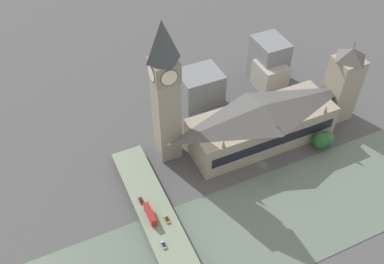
{
  "coord_description": "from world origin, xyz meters",
  "views": [
    {
      "loc": [
        -123.53,
        99.04,
        177.15
      ],
      "look_at": [
        22.32,
        32.29,
        18.47
      ],
      "focal_mm": 40.0,
      "sensor_mm": 36.0,
      "label": 1
    }
  ],
  "objects": [
    {
      "name": "clock_tower",
      "position": [
        30.08,
        43.19,
        44.13
      ],
      "size": [
        13.2,
        13.2,
        83.3
      ],
      "color": "gray",
      "rests_on": "ground_plane"
    },
    {
      "name": "double_decker_bus_lead",
      "position": [
        -9.71,
        68.7,
        7.71
      ],
      "size": [
        11.86,
        2.65,
        4.83
      ],
      "color": "red",
      "rests_on": "road_bridge"
    },
    {
      "name": "river_water",
      "position": [
        -33.16,
        0.0,
        0.15
      ],
      "size": [
        54.33,
        360.0,
        0.3
      ],
      "primitive_type": "cube",
      "color": "slate",
      "rests_on": "ground_plane"
    },
    {
      "name": "city_block_center",
      "position": [
        57.29,
        -39.2,
        8.99
      ],
      "size": [
        18.71,
        17.33,
        17.97
      ],
      "color": "#A39E93",
      "rests_on": "ground_plane"
    },
    {
      "name": "tree_embankment_mid",
      "position": [
        -2.19,
        -40.16,
        5.57
      ],
      "size": [
        7.9,
        7.9,
        9.53
      ],
      "color": "brown",
      "rests_on": "ground_plane"
    },
    {
      "name": "city_block_east",
      "position": [
        65.64,
        -42.51,
        14.77
      ],
      "size": [
        22.5,
        18.49,
        29.54
      ],
      "color": "slate",
      "rests_on": "ground_plane"
    },
    {
      "name": "parliament_hall",
      "position": [
        17.08,
        -8.0,
        13.35
      ],
      "size": [
        28.63,
        82.39,
        26.88
      ],
      "color": "gray",
      "rests_on": "ground_plane"
    },
    {
      "name": "car_northbound_mid",
      "position": [
        -14.41,
        62.22,
        5.73
      ],
      "size": [
        4.55,
        1.77,
        1.34
      ],
      "color": "gold",
      "rests_on": "road_bridge"
    },
    {
      "name": "tree_embankment_near",
      "position": [
        -2.47,
        -35.25,
        6.3
      ],
      "size": [
        9.29,
        9.29,
        10.95
      ],
      "color": "brown",
      "rests_on": "ground_plane"
    },
    {
      "name": "road_bridge",
      "position": [
        -33.16,
        65.5,
        4.07
      ],
      "size": [
        140.66,
        16.65,
        5.05
      ],
      "color": "#5D6A59",
      "rests_on": "ground_plane"
    },
    {
      "name": "ground_plane",
      "position": [
        0.0,
        0.0,
        0.0
      ],
      "size": [
        600.0,
        600.0,
        0.0
      ],
      "primitive_type": "plane",
      "color": "#4C4C4F"
    },
    {
      "name": "car_southbound_mid",
      "position": [
        -26.39,
        68.73,
        5.76
      ],
      "size": [
        3.88,
        1.76,
        1.43
      ],
      "color": "silver",
      "rests_on": "road_bridge"
    },
    {
      "name": "victoria_tower",
      "position": [
        17.14,
        -60.72,
        23.9
      ],
      "size": [
        15.05,
        15.05,
        51.81
      ],
      "color": "gray",
      "rests_on": "ground_plane"
    },
    {
      "name": "car_northbound_tail",
      "position": [
        1.08,
        69.69,
        5.72
      ],
      "size": [
        3.92,
        1.78,
        1.32
      ],
      "color": "maroon",
      "rests_on": "road_bridge"
    },
    {
      "name": "city_block_west",
      "position": [
        58.76,
        10.34,
        12.65
      ],
      "size": [
        20.93,
        24.93,
        25.29
      ],
      "color": "slate",
      "rests_on": "ground_plane"
    }
  ]
}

